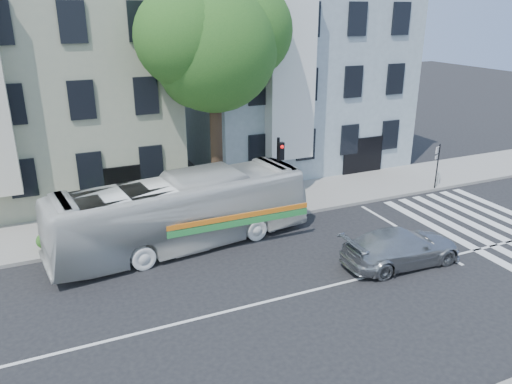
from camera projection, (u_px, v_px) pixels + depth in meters
ground at (302, 293)px, 17.03m from camera, size 120.00×120.00×0.00m
sidewalk_far at (222, 210)px, 23.86m from camera, size 80.00×4.00×0.15m
building_left at (42, 84)px, 25.33m from camera, size 12.00×10.00×11.00m
building_right at (287, 71)px, 30.64m from camera, size 12.00×10.00×11.00m
street_tree at (213, 40)px, 21.82m from camera, size 7.30×5.90×11.10m
bus at (182, 212)px, 19.93m from camera, size 3.78×10.86×2.96m
sedan at (402, 247)px, 18.76m from camera, size 2.05×4.79×1.37m
hedge at (151, 223)px, 21.30m from camera, size 8.18×4.00×0.70m
traffic_signal at (279, 168)px, 22.02m from camera, size 0.40×0.52×3.86m
fire_hydrant at (438, 178)px, 26.98m from camera, size 0.40×0.23×0.70m
far_sign_pole at (437, 160)px, 26.01m from camera, size 0.41×0.24×2.41m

